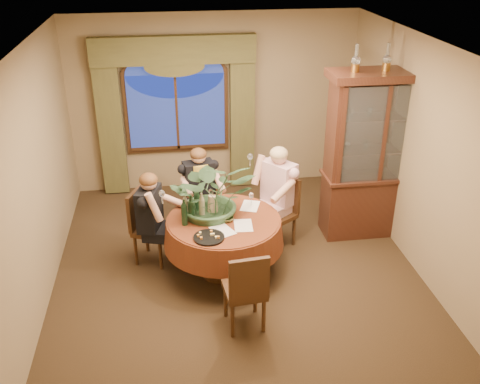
{
  "coord_description": "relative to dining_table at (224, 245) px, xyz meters",
  "views": [
    {
      "loc": [
        -0.75,
        -5.67,
        3.92
      ],
      "look_at": [
        0.04,
        -0.08,
        1.1
      ],
      "focal_mm": 40.0,
      "sensor_mm": 36.0,
      "label": 1
    }
  ],
  "objects": [
    {
      "name": "ceiling",
      "position": [
        0.16,
        0.08,
        2.42
      ],
      "size": [
        5.0,
        5.0,
        0.0
      ],
      "primitive_type": "plane",
      "rotation": [
        3.14,
        0.0,
        0.0
      ],
      "color": "white",
      "rests_on": "wall_back"
    },
    {
      "name": "wine_bottle_1",
      "position": [
        -0.47,
        -0.07,
        0.54
      ],
      "size": [
        0.07,
        0.07,
        0.33
      ],
      "primitive_type": "cylinder",
      "color": "black",
      "rests_on": "dining_table"
    },
    {
      "name": "drapery_left",
      "position": [
        -1.47,
        2.46,
        0.8
      ],
      "size": [
        0.38,
        0.14,
        2.32
      ],
      "primitive_type": "cube",
      "color": "#494824",
      "rests_on": "floor"
    },
    {
      "name": "swag_valance",
      "position": [
        -0.44,
        2.43,
        1.9
      ],
      "size": [
        2.45,
        0.16,
        0.42
      ],
      "primitive_type": null,
      "color": "#494824",
      "rests_on": "wall_back"
    },
    {
      "name": "olive_bowl",
      "position": [
        0.04,
        -0.05,
        0.4
      ],
      "size": [
        0.15,
        0.15,
        0.05
      ],
      "primitive_type": "imported",
      "color": "brown",
      "rests_on": "dining_table"
    },
    {
      "name": "oil_lamp_right",
      "position": [
        2.54,
        0.71,
        2.1
      ],
      "size": [
        0.11,
        0.11,
        0.34
      ],
      "primitive_type": null,
      "color": "#A5722D",
      "rests_on": "china_cabinet"
    },
    {
      "name": "wine_glass_person_pink",
      "position": [
        0.39,
        0.3,
        0.46
      ],
      "size": [
        0.07,
        0.07,
        0.18
      ],
      "primitive_type": null,
      "color": "silver",
      "rests_on": "dining_table"
    },
    {
      "name": "person_scarf",
      "position": [
        -0.22,
        1.0,
        0.27
      ],
      "size": [
        0.54,
        0.51,
        1.29
      ],
      "primitive_type": null,
      "rotation": [
        0.0,
        0.0,
        -2.92
      ],
      "color": "black",
      "rests_on": "floor"
    },
    {
      "name": "arched_transom",
      "position": [
        -0.44,
        2.51,
        1.71
      ],
      "size": [
        1.6,
        0.06,
        0.44
      ],
      "primitive_type": null,
      "color": "navy",
      "rests_on": "wall_back"
    },
    {
      "name": "chair_back_right",
      "position": [
        -0.14,
        1.06,
        0.1
      ],
      "size": [
        0.47,
        0.47,
        0.96
      ],
      "primitive_type": "cube",
      "rotation": [
        0.0,
        0.0,
        -3.01
      ],
      "color": "black",
      "rests_on": "floor"
    },
    {
      "name": "tasting_paper_1",
      "position": [
        0.37,
        0.28,
        0.38
      ],
      "size": [
        0.3,
        0.35,
        0.0
      ],
      "primitive_type": "cube",
      "rotation": [
        0.0,
        0.0,
        -0.34
      ],
      "color": "white",
      "rests_on": "dining_table"
    },
    {
      "name": "tasting_paper_0",
      "position": [
        0.21,
        -0.19,
        0.38
      ],
      "size": [
        0.23,
        0.31,
        0.0
      ],
      "primitive_type": "cube",
      "rotation": [
        0.0,
        0.0,
        -0.07
      ],
      "color": "white",
      "rests_on": "dining_table"
    },
    {
      "name": "drapery_right",
      "position": [
        0.59,
        2.46,
        0.8
      ],
      "size": [
        0.38,
        0.14,
        2.32
      ],
      "primitive_type": "cube",
      "color": "#494824",
      "rests_on": "floor"
    },
    {
      "name": "wine_bottle_0",
      "position": [
        -0.3,
        0.22,
        0.54
      ],
      "size": [
        0.07,
        0.07,
        0.33
      ],
      "primitive_type": "cylinder",
      "color": "black",
      "rests_on": "dining_table"
    },
    {
      "name": "wine_bottle_4",
      "position": [
        -0.25,
        0.07,
        0.54
      ],
      "size": [
        0.07,
        0.07,
        0.33
      ],
      "primitive_type": "cylinder",
      "color": "tan",
      "rests_on": "dining_table"
    },
    {
      "name": "china_cabinet",
      "position": [
        2.14,
        0.71,
        0.78
      ],
      "size": [
        1.42,
        0.56,
        2.3
      ],
      "primitive_type": "cube",
      "color": "#321810",
      "rests_on": "floor"
    },
    {
      "name": "person_pink",
      "position": [
        0.81,
        0.64,
        0.32
      ],
      "size": [
        0.67,
        0.68,
        1.39
      ],
      "primitive_type": null,
      "rotation": [
        0.0,
        0.0,
        -4.05
      ],
      "color": "#CAA1A6",
      "rests_on": "floor"
    },
    {
      "name": "person_back",
      "position": [
        -0.88,
        0.26,
        0.27
      ],
      "size": [
        0.54,
        0.57,
        1.3
      ],
      "primitive_type": null,
      "rotation": [
        0.0,
        0.0,
        -1.86
      ],
      "color": "black",
      "rests_on": "floor"
    },
    {
      "name": "chair_front_left",
      "position": [
        0.1,
        -1.03,
        0.1
      ],
      "size": [
        0.46,
        0.46,
        0.96
      ],
      "primitive_type": "cube",
      "rotation": [
        0.0,
        0.0,
        0.1
      ],
      "color": "black",
      "rests_on": "floor"
    },
    {
      "name": "wall_back",
      "position": [
        0.16,
        2.58,
        1.02
      ],
      "size": [
        4.5,
        0.0,
        4.5
      ],
      "primitive_type": "plane",
      "rotation": [
        1.57,
        0.0,
        0.0
      ],
      "color": "#857251",
      "rests_on": "ground"
    },
    {
      "name": "floor",
      "position": [
        0.16,
        0.08,
        -0.38
      ],
      "size": [
        5.0,
        5.0,
        0.0
      ],
      "primitive_type": "plane",
      "color": "black",
      "rests_on": "ground"
    },
    {
      "name": "tasting_paper_2",
      "position": [
        -0.04,
        -0.27,
        0.38
      ],
      "size": [
        0.32,
        0.36,
        0.0
      ],
      "primitive_type": "cube",
      "rotation": [
        0.0,
        0.0,
        0.43
      ],
      "color": "white",
      "rests_on": "dining_table"
    },
    {
      "name": "wine_bottle_3",
      "position": [
        -0.39,
        0.01,
        0.54
      ],
      "size": [
        0.07,
        0.07,
        0.33
      ],
      "primitive_type": "cylinder",
      "color": "black",
      "rests_on": "dining_table"
    },
    {
      "name": "wall_right",
      "position": [
        2.41,
        0.08,
        1.02
      ],
      "size": [
        0.0,
        5.0,
        5.0
      ],
      "primitive_type": "plane",
      "rotation": [
        1.57,
        0.0,
        -1.57
      ],
      "color": "#857251",
      "rests_on": "ground"
    },
    {
      "name": "oil_lamp_center",
      "position": [
        2.14,
        0.71,
        2.1
      ],
      "size": [
        0.11,
        0.11,
        0.34
      ],
      "primitive_type": null,
      "color": "#A5722D",
      "rests_on": "china_cabinet"
    },
    {
      "name": "wine_bottle_2",
      "position": [
        -0.45,
        0.07,
        0.54
      ],
      "size": [
        0.07,
        0.07,
        0.33
      ],
      "primitive_type": "cylinder",
      "color": "tan",
      "rests_on": "dining_table"
    },
    {
      "name": "wine_glass_person_back",
      "position": [
        -0.47,
        0.14,
        0.46
      ],
      "size": [
        0.07,
        0.07,
        0.18
      ],
      "primitive_type": null,
      "color": "silver",
      "rests_on": "dining_table"
    },
    {
      "name": "wine_glass_person_scarf",
      "position": [
        -0.11,
        0.48,
        0.46
      ],
      "size": [
        0.07,
        0.07,
        0.18
      ],
      "primitive_type": null,
      "color": "silver",
      "rests_on": "dining_table"
    },
    {
      "name": "oil_lamp_left",
      "position": [
        1.73,
        0.71,
        2.1
      ],
      "size": [
        0.11,
        0.11,
        0.34
      ],
      "primitive_type": null,
      "color": "#A5722D",
      "rests_on": "china_cabinet"
    },
    {
      "name": "dining_table",
      "position": [
        0.0,
        0.0,
        0.0
      ],
      "size": [
        1.92,
        1.92,
        0.75
      ],
      "primitive_type": "cylinder",
      "rotation": [
        0.0,
        0.0,
        0.39
      ],
      "color": "maroon",
      "rests_on": "floor"
    },
    {
      "name": "window",
      "position": [
        -0.44,
        2.51,
        0.92
      ],
      "size": [
        1.62,
        0.1,
        1.32
      ],
      "primitive_type": null,
      "color": "navy",
      "rests_on": "wall_back"
    },
    {
      "name": "chair_right",
      "position": [
        0.77,
        0.52,
        0.1
      ],
      "size": [
        0.58,
        0.58,
        0.96
      ],
      "primitive_type": "cube",
      "rotation": [
        0.0,
        0.0,
        -4.11
      ],
      "color": "black",
      "rests_on": "floor"
    },
    {
      "name": "chair_back",
      "position": [
        -0.88,
        0.38,
        0.1
      ],
      "size": [
        0.55,
        0.55,
        0.96
      ],
      "primitive_type": "cube",
      "rotation": [
        0.0,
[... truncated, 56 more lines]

